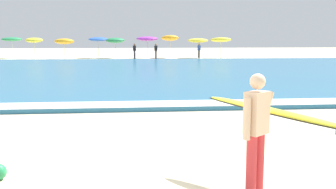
# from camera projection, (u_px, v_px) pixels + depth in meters

# --- Properties ---
(ground_plane) EXTENTS (160.00, 160.00, 0.00)m
(ground_plane) POSITION_uv_depth(u_px,v_px,m) (152.00, 175.00, 6.55)
(ground_plane) COLOR beige
(sea) EXTENTS (120.00, 28.00, 0.14)m
(sea) POSITION_uv_depth(u_px,v_px,m) (135.00, 71.00, 25.91)
(sea) COLOR teal
(sea) RESTS_ON ground
(surf_foam) EXTENTS (120.00, 1.22, 0.01)m
(surf_foam) POSITION_uv_depth(u_px,v_px,m) (141.00, 104.00, 12.69)
(surf_foam) COLOR white
(surf_foam) RESTS_ON sea
(surfer_with_board) EXTENTS (1.81, 2.14, 1.73)m
(surfer_with_board) POSITION_uv_depth(u_px,v_px,m) (265.00, 122.00, 5.78)
(surfer_with_board) COLOR red
(surfer_with_board) RESTS_ON ground
(beach_umbrella_0) EXTENTS (2.13, 2.14, 2.27)m
(beach_umbrella_0) POSITION_uv_depth(u_px,v_px,m) (12.00, 39.00, 43.19)
(beach_umbrella_0) COLOR beige
(beach_umbrella_0) RESTS_ON ground
(beach_umbrella_1) EXTENTS (1.77, 1.78, 2.23)m
(beach_umbrella_1) POSITION_uv_depth(u_px,v_px,m) (34.00, 40.00, 41.37)
(beach_umbrella_1) COLOR beige
(beach_umbrella_1) RESTS_ON ground
(beach_umbrella_2) EXTENTS (1.98, 2.00, 2.17)m
(beach_umbrella_2) POSITION_uv_depth(u_px,v_px,m) (64.00, 41.00, 41.47)
(beach_umbrella_2) COLOR beige
(beach_umbrella_2) RESTS_ON ground
(beach_umbrella_3) EXTENTS (2.08, 2.10, 2.31)m
(beach_umbrella_3) POSITION_uv_depth(u_px,v_px,m) (98.00, 39.00, 43.93)
(beach_umbrella_3) COLOR beige
(beach_umbrella_3) RESTS_ON ground
(beach_umbrella_4) EXTENTS (2.06, 2.06, 2.20)m
(beach_umbrella_4) POSITION_uv_depth(u_px,v_px,m) (115.00, 40.00, 43.91)
(beach_umbrella_4) COLOR beige
(beach_umbrella_4) RESTS_ON ground
(beach_umbrella_5) EXTENTS (2.28, 2.29, 2.34)m
(beach_umbrella_5) POSITION_uv_depth(u_px,v_px,m) (147.00, 39.00, 42.75)
(beach_umbrella_5) COLOR beige
(beach_umbrella_5) RESTS_ON ground
(beach_umbrella_6) EXTENTS (1.92, 1.97, 2.56)m
(beach_umbrella_6) POSITION_uv_depth(u_px,v_px,m) (170.00, 38.00, 44.44)
(beach_umbrella_6) COLOR beige
(beach_umbrella_6) RESTS_ON ground
(beach_umbrella_7) EXTENTS (2.21, 2.22, 2.15)m
(beach_umbrella_7) POSITION_uv_depth(u_px,v_px,m) (198.00, 41.00, 44.15)
(beach_umbrella_7) COLOR beige
(beach_umbrella_7) RESTS_ON ground
(beach_umbrella_8) EXTENTS (2.25, 2.28, 2.30)m
(beach_umbrella_8) POSITION_uv_depth(u_px,v_px,m) (221.00, 40.00, 43.09)
(beach_umbrella_8) COLOR beige
(beach_umbrella_8) RESTS_ON ground
(beachgoer_near_row_left) EXTENTS (0.32, 0.20, 1.58)m
(beachgoer_near_row_left) POSITION_uv_depth(u_px,v_px,m) (156.00, 51.00, 42.13)
(beachgoer_near_row_left) COLOR #383842
(beachgoer_near_row_left) RESTS_ON ground
(beachgoer_near_row_mid) EXTENTS (0.32, 0.20, 1.58)m
(beachgoer_near_row_mid) POSITION_uv_depth(u_px,v_px,m) (199.00, 50.00, 43.85)
(beachgoer_near_row_mid) COLOR #383842
(beachgoer_near_row_mid) RESTS_ON ground
(beachgoer_near_row_right) EXTENTS (0.32, 0.20, 1.58)m
(beachgoer_near_row_right) POSITION_uv_depth(u_px,v_px,m) (135.00, 51.00, 42.26)
(beachgoer_near_row_right) COLOR #383842
(beachgoer_near_row_right) RESTS_ON ground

